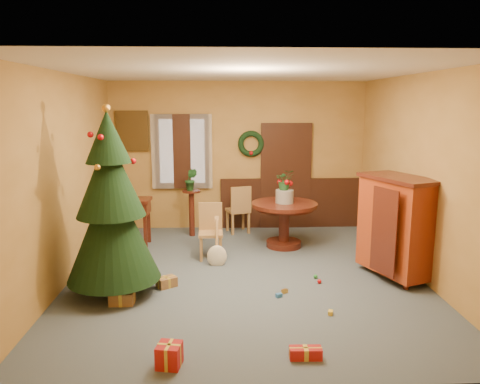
{
  "coord_description": "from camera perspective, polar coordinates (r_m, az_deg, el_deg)",
  "views": [
    {
      "loc": [
        -0.36,
        -6.46,
        2.48
      ],
      "look_at": [
        -0.06,
        0.4,
        1.17
      ],
      "focal_mm": 35.0,
      "sensor_mm": 36.0,
      "label": 1
    }
  ],
  "objects": [
    {
      "name": "room_envelope",
      "position": [
        9.29,
        1.05,
        2.33
      ],
      "size": [
        5.5,
        5.5,
        5.5
      ],
      "color": "#3C4A58",
      "rests_on": "ground"
    },
    {
      "name": "dining_table",
      "position": [
        8.17,
        5.41,
        -2.93
      ],
      "size": [
        1.14,
        1.14,
        0.79
      ],
      "color": "black",
      "rests_on": "floor"
    },
    {
      "name": "urn",
      "position": [
        8.09,
        5.45,
        -0.53
      ],
      "size": [
        0.31,
        0.31,
        0.23
      ],
      "primitive_type": "cylinder",
      "color": "slate",
      "rests_on": "dining_table"
    },
    {
      "name": "centerpiece_plant",
      "position": [
        8.04,
        5.49,
        1.5
      ],
      "size": [
        0.32,
        0.28,
        0.35
      ],
      "primitive_type": "imported",
      "color": "#1E4C23",
      "rests_on": "urn"
    },
    {
      "name": "chair_near",
      "position": [
        7.62,
        -3.6,
        -4.48
      ],
      "size": [
        0.39,
        0.39,
        0.89
      ],
      "color": "brown",
      "rests_on": "floor"
    },
    {
      "name": "chair_far",
      "position": [
        8.99,
        -0.1,
        -1.95
      ],
      "size": [
        0.5,
        0.5,
        0.93
      ],
      "color": "brown",
      "rests_on": "floor"
    },
    {
      "name": "guitar",
      "position": [
        7.25,
        -2.85,
        -6.21
      ],
      "size": [
        0.33,
        0.48,
        0.71
      ],
      "primitive_type": null,
      "rotation": [
        -0.49,
        0.0,
        0.04
      ],
      "color": "beige",
      "rests_on": "floor"
    },
    {
      "name": "plant_stand",
      "position": [
        8.85,
        -5.92,
        -1.91
      ],
      "size": [
        0.34,
        0.34,
        0.88
      ],
      "color": "black",
      "rests_on": "floor"
    },
    {
      "name": "stand_plant",
      "position": [
        8.75,
        -5.98,
        1.53
      ],
      "size": [
        0.25,
        0.21,
        0.42
      ],
      "primitive_type": "imported",
      "rotation": [
        0.0,
        0.0,
        -0.14
      ],
      "color": "#19471E",
      "rests_on": "plant_stand"
    },
    {
      "name": "christmas_tree",
      "position": [
        6.18,
        -15.42,
        -1.8
      ],
      "size": [
        1.2,
        1.2,
        2.47
      ],
      "color": "#382111",
      "rests_on": "floor"
    },
    {
      "name": "writing_desk",
      "position": [
        8.46,
        -13.99,
        -2.18
      ],
      "size": [
        0.96,
        0.5,
        0.84
      ],
      "color": "black",
      "rests_on": "floor"
    },
    {
      "name": "sideboard",
      "position": [
        7.02,
        18.59,
        -3.72
      ],
      "size": [
        0.98,
        1.29,
        1.47
      ],
      "color": "#511409",
      "rests_on": "floor"
    },
    {
      "name": "gift_a",
      "position": [
        6.19,
        -14.17,
        -12.38
      ],
      "size": [
        0.3,
        0.22,
        0.16
      ],
      "color": "brown",
      "rests_on": "floor"
    },
    {
      "name": "gift_b",
      "position": [
        4.77,
        -8.61,
        -19.08
      ],
      "size": [
        0.26,
        0.26,
        0.23
      ],
      "color": "maroon",
      "rests_on": "floor"
    },
    {
      "name": "gift_c",
      "position": [
        6.6,
        -8.93,
        -10.78
      ],
      "size": [
        0.31,
        0.29,
        0.14
      ],
      "color": "brown",
      "rests_on": "floor"
    },
    {
      "name": "gift_d",
      "position": [
        4.92,
        8.0,
        -18.86
      ],
      "size": [
        0.32,
        0.14,
        0.11
      ],
      "color": "maroon",
      "rests_on": "floor"
    },
    {
      "name": "toy_a",
      "position": [
        6.23,
        4.77,
        -12.44
      ],
      "size": [
        0.09,
        0.08,
        0.05
      ],
      "primitive_type": "cube",
      "rotation": [
        0.0,
        0.0,
        0.42
      ],
      "color": "#2865AF",
      "rests_on": "floor"
    },
    {
      "name": "toy_b",
      "position": [
        6.91,
        9.19,
        -10.14
      ],
      "size": [
        0.06,
        0.06,
        0.06
      ],
      "primitive_type": "sphere",
      "color": "#227F2B",
      "rests_on": "floor"
    },
    {
      "name": "toy_c",
      "position": [
        5.85,
        10.97,
        -14.24
      ],
      "size": [
        0.07,
        0.09,
        0.05
      ],
      "primitive_type": "cube",
      "rotation": [
        0.0,
        0.0,
        1.22
      ],
      "color": "gold",
      "rests_on": "floor"
    },
    {
      "name": "toy_d",
      "position": [
        6.74,
        9.65,
        -10.69
      ],
      "size": [
        0.06,
        0.06,
        0.06
      ],
      "primitive_type": "sphere",
      "color": "red",
      "rests_on": "floor"
    },
    {
      "name": "toy_e",
      "position": [
        6.37,
        5.46,
        -11.93
      ],
      "size": [
        0.09,
        0.08,
        0.05
      ],
      "primitive_type": "cube",
      "rotation": [
        0.0,
        0.0,
        0.53
      ],
      "color": "gold",
      "rests_on": "floor"
    }
  ]
}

